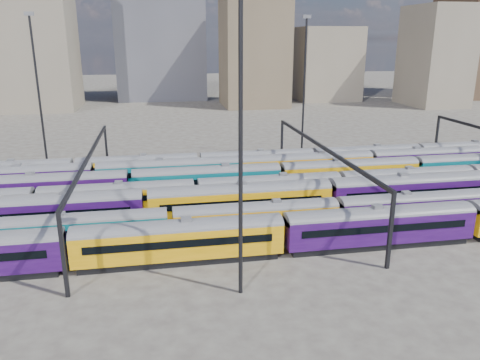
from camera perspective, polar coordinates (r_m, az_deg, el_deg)
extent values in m
plane|color=#3F3A36|center=(63.25, 0.98, -3.15)|extent=(500.00, 500.00, 0.00)
cube|color=black|center=(48.27, -7.31, -9.44)|extent=(19.74, 2.56, 0.73)
cube|color=#BD8007|center=(47.47, -7.40, -7.41)|extent=(20.78, 3.01, 3.01)
cylinder|color=#4C4C51|center=(46.88, -7.47, -5.74)|extent=(20.78, 3.01, 3.01)
cube|color=black|center=(45.93, -7.31, -7.78)|extent=(18.29, 0.06, 0.78)
cube|color=black|center=(48.73, -7.51, -6.30)|extent=(18.29, 0.06, 0.78)
cube|color=slate|center=(46.58, -7.50, -4.82)|extent=(1.04, 0.94, 0.36)
cube|color=black|center=(53.45, 16.42, -7.33)|extent=(19.74, 2.56, 0.73)
cube|color=#23083D|center=(52.73, 16.59, -5.47)|extent=(20.78, 3.01, 3.01)
cylinder|color=#4C4C51|center=(52.19, 16.72, -3.94)|extent=(20.78, 3.01, 3.01)
cube|color=black|center=(51.35, 17.37, -5.72)|extent=(18.29, 0.06, 0.78)
cube|color=black|center=(53.86, 15.91, -4.52)|extent=(18.29, 0.06, 0.78)
cube|color=slate|center=(51.92, 16.80, -3.11)|extent=(1.04, 0.94, 0.36)
cube|color=black|center=(53.51, -18.90, -7.58)|extent=(17.78, 2.31, 0.65)
cube|color=#054651|center=(52.87, -19.07, -5.91)|extent=(18.71, 2.71, 2.71)
cylinder|color=#4C4C51|center=(52.38, -19.21, -4.54)|extent=(18.71, 2.71, 2.71)
cube|color=black|center=(51.49, -19.32, -6.16)|extent=(16.47, 0.06, 0.70)
cube|color=black|center=(54.01, -18.90, -5.04)|extent=(16.47, 0.06, 0.70)
cube|color=slate|center=(52.13, -19.29, -3.80)|extent=(0.94, 0.84, 0.33)
cube|color=black|center=(53.83, 1.96, -6.47)|extent=(17.78, 2.31, 0.65)
cube|color=#BD8007|center=(53.19, 1.97, -4.81)|extent=(18.71, 2.71, 2.71)
cylinder|color=#4C4C51|center=(52.70, 1.99, -3.43)|extent=(18.71, 2.71, 2.71)
cube|color=black|center=(51.82, 2.30, -5.02)|extent=(16.47, 0.06, 0.70)
cube|color=black|center=(54.32, 1.67, -3.96)|extent=(16.47, 0.06, 0.70)
cube|color=slate|center=(52.45, 2.00, -2.69)|extent=(0.94, 0.84, 0.33)
cube|color=black|center=(60.64, 20.17, -4.80)|extent=(17.78, 2.31, 0.65)
cube|color=#23083D|center=(60.07, 20.33, -3.31)|extent=(18.71, 2.71, 2.71)
cylinder|color=#4C4C51|center=(59.64, 20.46, -2.08)|extent=(18.71, 2.71, 2.71)
cube|color=black|center=(58.86, 21.02, -3.45)|extent=(16.47, 0.06, 0.70)
cube|color=black|center=(61.08, 19.72, -2.59)|extent=(16.47, 0.06, 0.70)
cube|color=slate|center=(59.43, 20.53, -1.42)|extent=(0.94, 0.84, 0.33)
cube|color=black|center=(58.89, -22.58, -5.65)|extent=(21.20, 2.75, 0.78)
cube|color=#23083D|center=(58.20, -22.80, -3.82)|extent=(22.32, 3.24, 3.24)
cylinder|color=#4C4C51|center=(57.69, -22.98, -2.32)|extent=(22.32, 3.24, 3.24)
cube|color=black|center=(56.57, -23.18, -4.03)|extent=(19.64, 0.06, 0.84)
cube|color=black|center=(59.58, -22.52, -2.92)|extent=(19.64, 0.06, 0.84)
cube|color=slate|center=(57.43, -23.08, -1.50)|extent=(1.12, 1.00, 0.39)
cube|color=black|center=(58.18, 0.05, -4.56)|extent=(21.20, 2.75, 0.78)
cube|color=#BD8007|center=(57.48, 0.05, -2.70)|extent=(22.32, 3.24, 3.24)
cylinder|color=#4C4C51|center=(56.96, 0.05, -1.16)|extent=(22.32, 3.24, 3.24)
cube|color=black|center=(55.83, 0.35, -2.87)|extent=(19.64, 0.06, 0.84)
cube|color=black|center=(58.87, -0.23, -1.81)|extent=(19.64, 0.06, 0.84)
cube|color=slate|center=(56.69, 0.05, -0.33)|extent=(1.12, 1.00, 0.39)
cube|color=black|center=(65.97, 20.07, -3.00)|extent=(21.20, 2.75, 0.78)
cube|color=#23083D|center=(65.35, 20.25, -1.34)|extent=(22.32, 3.24, 3.24)
cylinder|color=#4C4C51|center=(64.89, 20.39, 0.02)|extent=(22.32, 3.24, 3.24)
cube|color=black|center=(63.90, 21.01, -1.46)|extent=(19.64, 0.06, 0.84)
cube|color=black|center=(66.58, 19.59, -0.59)|extent=(19.64, 0.06, 0.84)
cube|color=slate|center=(64.66, 20.47, 0.75)|extent=(1.12, 1.00, 0.39)
cube|color=black|center=(62.30, -14.50, -3.70)|extent=(18.31, 2.38, 0.67)
cube|color=#BD8007|center=(61.72, -14.61, -2.19)|extent=(19.28, 2.80, 2.80)
cylinder|color=#4C4C51|center=(61.30, -14.71, -0.95)|extent=(19.28, 2.80, 2.80)
cube|color=black|center=(60.28, -14.73, -2.32)|extent=(16.97, 0.06, 0.72)
cube|color=black|center=(62.96, -14.55, -1.48)|extent=(16.97, 0.06, 0.72)
cube|color=slate|center=(61.08, -14.76, -0.29)|extent=(0.96, 0.87, 0.34)
cube|color=black|center=(63.75, 3.60, -2.69)|extent=(18.31, 2.38, 0.67)
cube|color=#23083D|center=(63.19, 3.63, -1.21)|extent=(19.28, 2.80, 2.80)
cylinder|color=#4C4C51|center=(62.77, 3.66, 0.00)|extent=(19.28, 2.80, 2.80)
cube|color=black|center=(61.78, 3.95, -1.32)|extent=(16.97, 0.06, 0.72)
cube|color=black|center=(64.40, 3.34, -0.54)|extent=(16.97, 0.06, 0.72)
cube|color=slate|center=(62.56, 3.67, 0.65)|extent=(0.96, 0.87, 0.34)
cube|color=black|center=(70.97, 19.40, -1.60)|extent=(18.31, 2.38, 0.67)
cube|color=#054651|center=(70.47, 19.54, -0.26)|extent=(19.28, 2.80, 2.80)
cylinder|color=#4C4C51|center=(70.10, 19.65, 0.83)|extent=(19.28, 2.80, 2.80)
cube|color=black|center=(69.21, 20.13, -0.33)|extent=(16.97, 0.06, 0.72)
cube|color=black|center=(71.56, 19.02, 0.33)|extent=(16.97, 0.06, 0.72)
cube|color=slate|center=(69.91, 19.71, 1.42)|extent=(0.96, 0.87, 0.34)
cube|color=black|center=(68.38, -22.10, -2.55)|extent=(19.73, 2.56, 0.73)
cube|color=#23083D|center=(67.83, -22.27, -1.06)|extent=(20.77, 3.01, 3.01)
cylinder|color=#4C4C51|center=(67.41, -22.41, 0.16)|extent=(20.77, 3.01, 3.01)
cube|color=black|center=(66.30, -22.56, -1.17)|extent=(18.27, 0.06, 0.78)
cube|color=black|center=(69.15, -22.06, -0.40)|extent=(18.27, 0.06, 0.78)
cube|color=slate|center=(67.20, -22.49, 0.81)|extent=(1.04, 0.93, 0.36)
cube|color=black|center=(67.11, -3.99, -1.67)|extent=(19.73, 2.56, 0.73)
cube|color=#054651|center=(66.54, -4.03, -0.14)|extent=(20.77, 3.01, 3.01)
cylinder|color=#4C4C51|center=(66.11, -4.05, 1.11)|extent=(20.77, 3.01, 3.01)
cube|color=black|center=(64.98, -3.88, -0.22)|extent=(18.27, 0.06, 0.78)
cube|color=black|center=(67.89, -4.17, 0.52)|extent=(18.27, 0.06, 0.78)
cube|color=slate|center=(65.90, -4.07, 1.78)|extent=(1.04, 0.93, 0.36)
cube|color=black|center=(72.41, 13.06, -0.68)|extent=(19.73, 2.56, 0.73)
cube|color=#BD8007|center=(71.88, 13.16, 0.74)|extent=(20.77, 3.01, 3.01)
cylinder|color=#4C4C51|center=(71.49, 13.23, 1.90)|extent=(20.77, 3.01, 3.01)
cube|color=black|center=(70.44, 13.65, 0.69)|extent=(18.27, 0.06, 0.78)
cube|color=black|center=(73.13, 12.71, 1.34)|extent=(18.27, 0.06, 0.78)
cube|color=slate|center=(71.29, 13.28, 2.53)|extent=(1.04, 0.93, 0.36)
cube|color=black|center=(83.04, 26.76, 0.17)|extent=(19.73, 2.56, 0.73)
cube|color=#054651|center=(82.58, 26.93, 1.41)|extent=(20.77, 3.01, 3.01)
cylinder|color=#4C4C51|center=(82.24, 27.07, 2.42)|extent=(20.77, 3.01, 3.01)
cube|color=black|center=(83.67, 26.35, 1.93)|extent=(18.27, 0.06, 0.78)
cube|color=slate|center=(82.07, 27.14, 2.96)|extent=(1.04, 0.93, 0.36)
cube|color=black|center=(74.30, -25.40, -1.46)|extent=(19.87, 2.58, 0.73)
cube|color=#23083D|center=(73.79, -25.58, -0.07)|extent=(20.92, 3.03, 3.03)
cylinder|color=#4C4C51|center=(73.40, -25.73, 1.06)|extent=(20.92, 3.03, 3.03)
cube|color=black|center=(72.27, -25.92, -0.14)|extent=(18.41, 0.06, 0.78)
cube|color=black|center=(75.12, -25.33, 0.53)|extent=(18.41, 0.06, 0.78)
cube|color=slate|center=(73.21, -25.81, 1.67)|extent=(1.05, 0.94, 0.37)
cube|color=black|center=(71.55, -8.59, -0.63)|extent=(19.87, 2.58, 0.73)
cube|color=#054651|center=(71.01, -8.65, 0.82)|extent=(20.92, 3.03, 3.03)
cylinder|color=#4C4C51|center=(70.61, -8.71, 2.00)|extent=(20.92, 3.03, 3.03)
cube|color=black|center=(69.43, -8.62, 0.76)|extent=(18.41, 0.06, 0.78)
cube|color=black|center=(72.39, -8.71, 1.43)|extent=(18.41, 0.06, 0.78)
cube|color=slate|center=(70.41, -8.74, 2.64)|extent=(1.05, 0.94, 0.37)
cube|color=black|center=(75.12, 8.03, 0.24)|extent=(19.87, 2.58, 0.73)
cube|color=#BD8007|center=(74.61, 8.09, 1.63)|extent=(20.92, 3.03, 3.03)
cylinder|color=#4C4C51|center=(74.23, 8.14, 2.76)|extent=(20.92, 3.03, 3.03)
cube|color=black|center=(73.11, 8.47, 1.59)|extent=(18.41, 0.06, 0.78)
cube|color=black|center=(75.93, 7.75, 2.19)|extent=(18.41, 0.06, 0.78)
cube|color=slate|center=(74.04, 8.17, 3.36)|extent=(1.05, 0.94, 0.37)
cube|color=black|center=(84.22, 22.10, 0.97)|extent=(19.87, 2.58, 0.73)
cube|color=#23083D|center=(83.77, 22.24, 2.20)|extent=(20.92, 3.03, 3.03)
cylinder|color=#4C4C51|center=(83.43, 22.35, 3.21)|extent=(20.92, 3.03, 3.03)
cube|color=black|center=(82.44, 22.82, 2.18)|extent=(18.41, 0.06, 0.78)
cube|color=black|center=(84.94, 21.73, 2.70)|extent=(18.41, 0.06, 0.78)
cube|color=slate|center=(83.26, 22.41, 3.75)|extent=(1.05, 0.94, 0.37)
cube|color=black|center=(79.62, -26.27, -0.45)|extent=(17.80, 2.31, 0.66)
cube|color=#23083D|center=(79.18, -26.42, 0.71)|extent=(18.74, 2.72, 2.72)
cylinder|color=#4C4C51|center=(78.86, -26.55, 1.66)|extent=(18.74, 2.72, 2.72)
cube|color=black|center=(77.83, -26.72, 0.66)|extent=(16.49, 0.06, 0.70)
cube|color=black|center=(80.38, -26.20, 1.20)|extent=(16.49, 0.06, 0.70)
cube|color=slate|center=(78.69, -26.62, 2.17)|extent=(0.94, 0.84, 0.33)
cube|color=black|center=(76.40, -12.24, 0.27)|extent=(17.80, 2.31, 0.66)
cube|color=#BD8007|center=(75.95, -12.32, 1.49)|extent=(18.74, 2.72, 2.72)
cylinder|color=#4C4C51|center=(75.61, -12.39, 2.48)|extent=(18.74, 2.72, 2.72)
cube|color=black|center=(74.54, -12.37, 1.46)|extent=(16.49, 0.06, 0.70)
cube|color=black|center=(77.20, -12.31, 1.99)|extent=(16.49, 0.06, 0.70)
cube|color=slate|center=(75.44, -12.42, 3.01)|extent=(0.94, 0.84, 0.33)
cube|color=black|center=(78.00, 2.08, 0.99)|extent=(17.80, 2.31, 0.66)
cube|color=#23083D|center=(77.56, 2.09, 2.19)|extent=(18.74, 2.72, 2.72)
cylinder|color=#4C4C51|center=(77.22, 2.10, 3.17)|extent=(18.74, 2.72, 2.72)
cube|color=black|center=(76.17, 2.31, 2.17)|extent=(16.49, 0.06, 0.70)
cube|color=black|center=(78.78, 1.88, 2.67)|extent=(16.49, 0.06, 0.70)
cube|color=slate|center=(77.06, 2.11, 3.69)|extent=(0.94, 0.84, 0.33)
cube|color=black|center=(84.13, 15.06, 1.60)|extent=(17.80, 2.31, 0.66)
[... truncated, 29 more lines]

